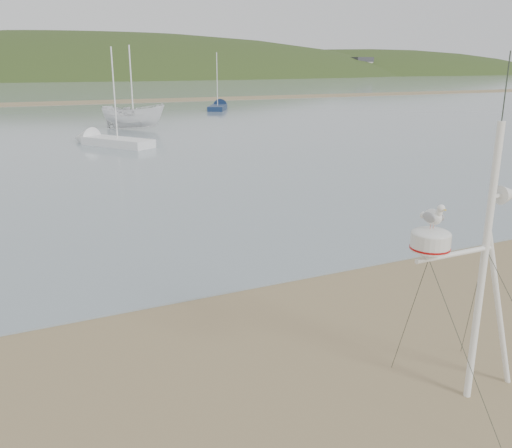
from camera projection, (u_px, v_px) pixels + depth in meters
name	position (u px, v px, depth m)	size (l,w,h in m)	color
ground	(176.00, 429.00, 7.61)	(560.00, 560.00, 0.00)	olive
sandbar	(8.00, 104.00, 68.16)	(560.00, 7.00, 0.07)	olive
hill_ridge	(49.00, 126.00, 224.19)	(620.00, 180.00, 80.00)	#263616
far_cottages	(3.00, 67.00, 177.32)	(294.40, 6.30, 8.00)	beige
mast_rig	(476.00, 326.00, 7.95)	(2.26, 2.41, 5.10)	white
boat_white	(132.00, 96.00, 41.86)	(1.91, 1.96, 5.07)	white
sailboat_blue_far	(220.00, 106.00, 62.16)	(4.69, 6.70, 6.72)	#142546
sailboat_white_near	(99.00, 140.00, 34.42)	(4.76, 6.31, 6.44)	white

